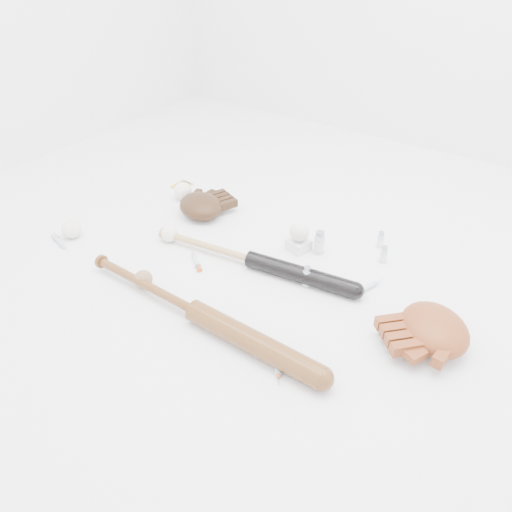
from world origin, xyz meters
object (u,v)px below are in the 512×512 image
Objects in this scene: bat_dark at (251,259)px; glove_dark at (201,206)px; bat_wood at (195,311)px; pedestal at (299,245)px.

bat_dark is 0.44m from glove_dark.
bat_dark is at bearing 95.62° from bat_wood.
glove_dark is 3.26× the size of pedestal.
bat_dark is 0.86× the size of bat_wood.
bat_dark is 10.99× the size of pedestal.
glove_dark reaches higher than bat_dark.
glove_dark is at bearing 147.42° from bat_dark.
glove_dark is (-0.42, 0.53, 0.01)m from bat_wood.
bat_wood is at bearing -29.14° from glove_dark.
bat_dark is at bearing -114.04° from pedestal.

